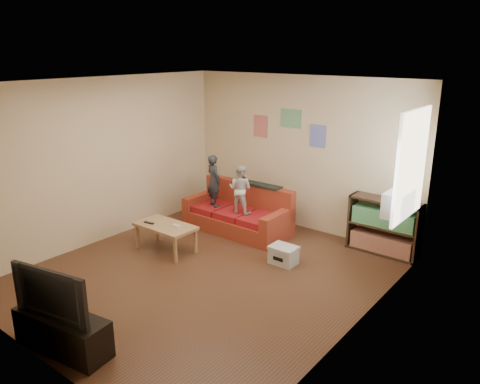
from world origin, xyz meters
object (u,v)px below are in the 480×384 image
Objects in this scene: bookshelf at (384,229)px; child_a at (214,181)px; child_b at (240,189)px; sofa at (239,215)px; television at (57,291)px; file_box at (283,255)px; coffee_table at (165,228)px; tv_stand at (63,332)px.

child_a is at bearing -164.52° from bookshelf.
sofa is at bearing -59.07° from child_b.
television is at bearing 126.60° from child_a.
sofa is 1.55m from file_box.
coffee_table is at bearing -104.00° from sofa.
bookshelf is at bearing 60.81° from tv_stand.
television reaches higher than sofa.
child_b is at bearing 89.62° from tv_stand.
child_a reaches higher than tv_stand.
child_a is (-0.45, -0.16, 0.59)m from sofa.
sofa is 0.59m from child_b.
tv_stand is at bearing -11.61° from television.
coffee_table reaches higher than file_box.
child_b is (0.15, -0.16, 0.54)m from sofa.
television reaches higher than tv_stand.
sofa is at bearing -165.41° from bookshelf.
bookshelf is 1.12× the size of television.
television is (-0.00, 0.00, 0.50)m from tv_stand.
bookshelf reaches higher than coffee_table.
tv_stand is 1.14× the size of television.
file_box is (1.84, -0.52, -0.73)m from child_a.
television is at bearing -110.67° from bookshelf.
tv_stand is (0.69, -3.92, -0.07)m from sofa.
child_a is at bearing 95.22° from television.
child_b reaches higher than bookshelf.
child_b is 0.75× the size of tv_stand.
child_a reaches higher than coffee_table.
file_box is (1.24, -0.52, -0.68)m from child_b.
coffee_table is 0.87× the size of tv_stand.
television is (0.69, -3.92, 0.43)m from sofa.
child_a reaches higher than child_b.
child_a reaches higher than sofa.
tv_stand is at bearing 87.15° from child_b.
coffee_table is 1.92m from file_box.
child_a is 0.84× the size of bookshelf.
television is (1.05, -2.48, 0.33)m from coffee_table.
coffee_table is at bearing 113.87° from child_a.
sofa is 4.01m from television.
sofa is 1.93× the size of coffee_table.
sofa is at bearing 88.30° from television.
sofa reaches higher than tv_stand.
sofa is 2.02× the size of child_a.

